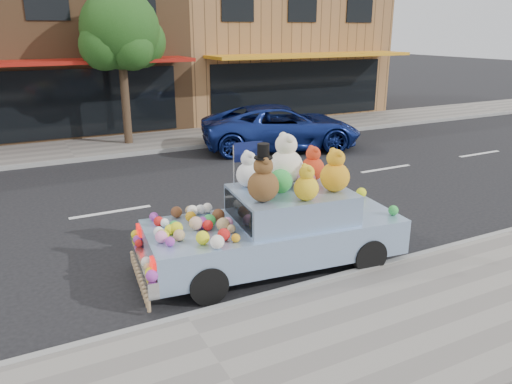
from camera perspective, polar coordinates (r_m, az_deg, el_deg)
ground at (r=11.70m, az=-16.25°, el=-2.24°), size 120.00×120.00×0.00m
near_sidewalk at (r=6.13m, az=-2.88°, el=-20.99°), size 60.00×3.00×0.12m
far_sidewalk at (r=17.88m, az=-20.55°, el=4.48°), size 60.00×3.00×0.12m
near_kerb at (r=7.27m, az=-7.96°, el=-14.15°), size 60.00×0.12×0.13m
far_kerb at (r=16.43m, az=-19.85°, el=3.44°), size 60.00×0.12×0.13m
storefront_mid at (r=22.91m, az=-23.47°, el=16.00°), size 10.00×9.80×7.30m
storefront_right at (r=25.75m, az=0.27°, el=17.49°), size 10.00×9.80×7.30m
street_tree at (r=17.85m, az=-15.19°, el=16.78°), size 3.00×2.70×5.22m
car_blue at (r=17.12m, az=2.90°, el=7.40°), size 5.86×3.88×1.50m
art_car at (r=8.48m, az=2.32°, el=-3.48°), size 4.65×2.22×2.27m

